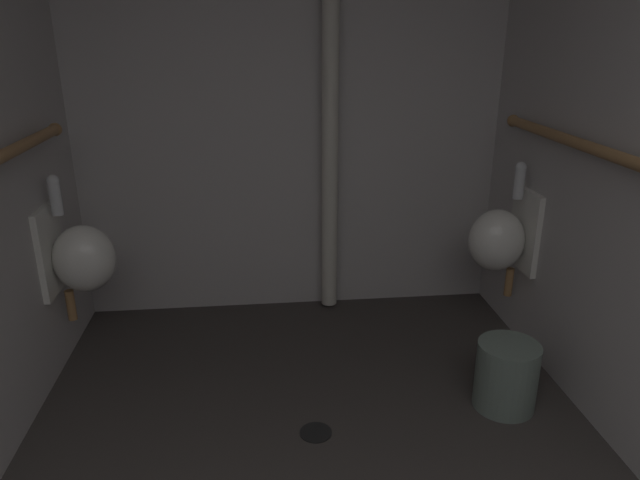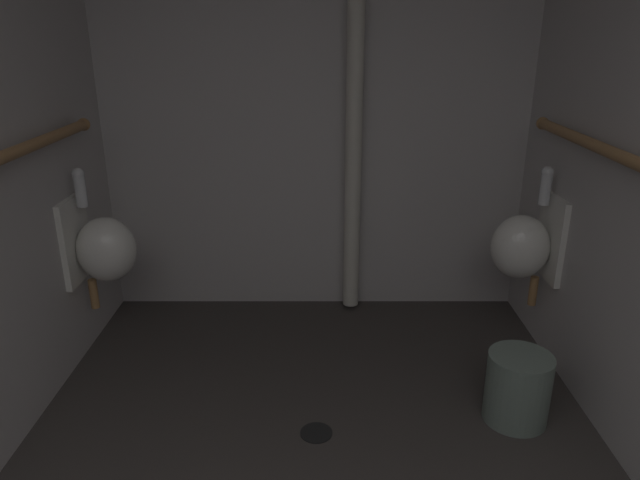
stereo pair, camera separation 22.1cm
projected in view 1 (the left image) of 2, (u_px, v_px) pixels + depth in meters
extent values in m
cube|color=#B8B3B1|center=(290.00, 91.00, 3.29)|extent=(2.59, 0.06, 2.63)
ellipsoid|color=silver|center=(85.00, 259.00, 2.86)|extent=(0.30, 0.26, 0.34)
cube|color=silver|center=(50.00, 250.00, 2.82)|extent=(0.03, 0.30, 0.44)
cylinder|color=silver|center=(56.00, 199.00, 2.74)|extent=(0.06, 0.06, 0.16)
sphere|color=silver|center=(53.00, 181.00, 2.71)|extent=(0.06, 0.06, 0.06)
cylinder|color=#9E7042|center=(71.00, 305.00, 2.93)|extent=(0.04, 0.04, 0.16)
ellipsoid|color=silver|center=(496.00, 240.00, 3.10)|extent=(0.30, 0.26, 0.34)
cube|color=silver|center=(525.00, 230.00, 3.10)|extent=(0.03, 0.30, 0.44)
cylinder|color=silver|center=(519.00, 184.00, 3.01)|extent=(0.06, 0.06, 0.16)
sphere|color=silver|center=(521.00, 168.00, 2.98)|extent=(0.06, 0.06, 0.06)
cylinder|color=#9E7042|center=(509.00, 282.00, 3.20)|extent=(0.04, 0.04, 0.16)
sphere|color=#9E7042|center=(55.00, 129.00, 2.82)|extent=(0.06, 0.06, 0.06)
sphere|color=#9E7042|center=(513.00, 121.00, 3.10)|extent=(0.06, 0.06, 0.06)
cylinder|color=beige|center=(330.00, 93.00, 3.21)|extent=(0.09, 0.09, 2.58)
cylinder|color=black|center=(316.00, 432.00, 2.51)|extent=(0.14, 0.14, 0.01)
cylinder|color=slate|center=(506.00, 375.00, 2.64)|extent=(0.28, 0.28, 0.32)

